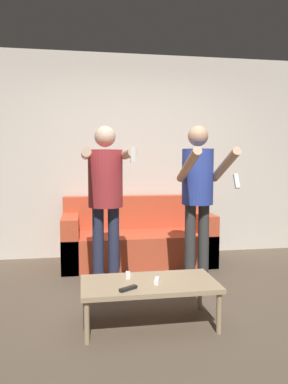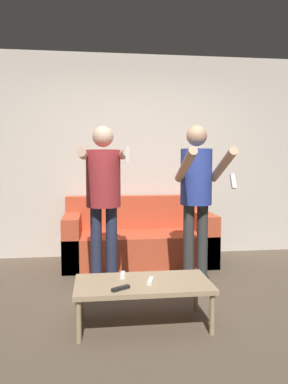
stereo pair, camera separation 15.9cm
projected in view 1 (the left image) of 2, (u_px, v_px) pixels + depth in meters
The scene contains 9 objects.
ground_plane at pixel (164, 314), 3.18m from camera, with size 14.00×14.00×0.00m, color brown.
wall_back at pixel (132, 156), 5.08m from camera, with size 6.40×0.06×2.70m.
couch at pixel (137, 241), 4.74m from camera, with size 1.85×0.82×0.82m.
person_standing_left at pixel (106, 189), 3.55m from camera, with size 0.45×0.77×1.62m.
person_standing_right at pixel (198, 188), 3.70m from camera, with size 0.43×0.74×1.64m.
coffee_table at pixel (149, 286), 2.94m from camera, with size 1.06×0.54×0.35m.
remote_near at pixel (128, 289), 2.74m from camera, with size 0.15×0.11×0.02m.
remote_mid at pixel (157, 281), 2.92m from camera, with size 0.08×0.15×0.02m.
remote_far at pixel (128, 275), 3.06m from camera, with size 0.05×0.15×0.02m.
Camera 1 is at (-0.68, -3.00, 1.31)m, focal length 35.00 mm.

